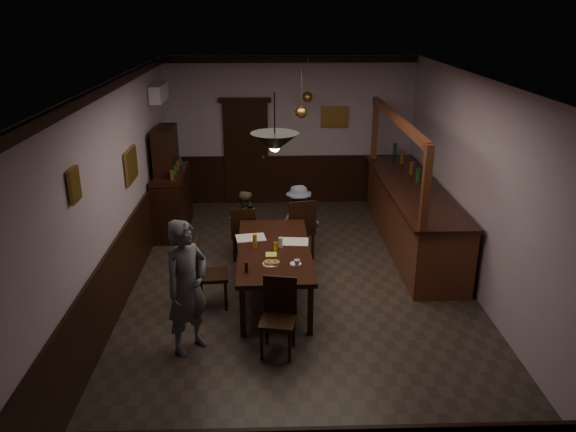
{
  "coord_description": "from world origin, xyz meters",
  "views": [
    {
      "loc": [
        -0.41,
        -7.27,
        3.91
      ],
      "look_at": [
        -0.17,
        0.06,
        1.15
      ],
      "focal_mm": 35.0,
      "sensor_mm": 36.0,
      "label": 1
    }
  ],
  "objects_px": {
    "chair_far_right": "(301,226)",
    "pendant_iron": "(275,143)",
    "chair_side": "(206,270)",
    "person_standing": "(187,287)",
    "soda_can": "(276,246)",
    "dining_table": "(274,252)",
    "bar_counter": "(412,214)",
    "person_seated_left": "(244,222)",
    "pendant_brass_mid": "(301,112)",
    "chair_near": "(279,312)",
    "pendant_brass_far": "(307,97)",
    "coffee_cup": "(297,262)",
    "chair_far_left": "(244,231)",
    "sideboard": "(171,191)",
    "person_seated_right": "(299,219)"
  },
  "relations": [
    {
      "from": "pendant_iron",
      "to": "pendant_brass_mid",
      "type": "xyz_separation_m",
      "value": [
        0.45,
        2.69,
        -0.13
      ]
    },
    {
      "from": "pendant_brass_mid",
      "to": "pendant_brass_far",
      "type": "xyz_separation_m",
      "value": [
        0.2,
        1.57,
        0.0
      ]
    },
    {
      "from": "dining_table",
      "to": "coffee_cup",
      "type": "distance_m",
      "value": 0.65
    },
    {
      "from": "dining_table",
      "to": "coffee_cup",
      "type": "bearing_deg",
      "value": -63.17
    },
    {
      "from": "chair_far_right",
      "to": "soda_can",
      "type": "relative_size",
      "value": 8.58
    },
    {
      "from": "chair_side",
      "to": "pendant_brass_mid",
      "type": "xyz_separation_m",
      "value": [
        1.4,
        2.11,
        1.76
      ]
    },
    {
      "from": "soda_can",
      "to": "chair_far_right",
      "type": "bearing_deg",
      "value": 72.84
    },
    {
      "from": "sideboard",
      "to": "person_standing",
      "type": "bearing_deg",
      "value": -78.02
    },
    {
      "from": "chair_far_right",
      "to": "bar_counter",
      "type": "bearing_deg",
      "value": -176.41
    },
    {
      "from": "chair_far_right",
      "to": "pendant_iron",
      "type": "bearing_deg",
      "value": 68.08
    },
    {
      "from": "pendant_iron",
      "to": "pendant_brass_mid",
      "type": "distance_m",
      "value": 2.73
    },
    {
      "from": "pendant_iron",
      "to": "soda_can",
      "type": "bearing_deg",
      "value": 89.42
    },
    {
      "from": "chair_near",
      "to": "person_seated_right",
      "type": "relative_size",
      "value": 0.8
    },
    {
      "from": "dining_table",
      "to": "chair_side",
      "type": "xyz_separation_m",
      "value": [
        -0.93,
        -0.22,
        -0.15
      ]
    },
    {
      "from": "person_seated_left",
      "to": "sideboard",
      "type": "relative_size",
      "value": 0.57
    },
    {
      "from": "chair_near",
      "to": "person_standing",
      "type": "bearing_deg",
      "value": -172.56
    },
    {
      "from": "chair_far_left",
      "to": "chair_near",
      "type": "height_order",
      "value": "chair_near"
    },
    {
      "from": "dining_table",
      "to": "pendant_iron",
      "type": "relative_size",
      "value": 3.27
    },
    {
      "from": "chair_near",
      "to": "chair_side",
      "type": "height_order",
      "value": "chair_side"
    },
    {
      "from": "coffee_cup",
      "to": "dining_table",
      "type": "bearing_deg",
      "value": 115.76
    },
    {
      "from": "chair_far_right",
      "to": "coffee_cup",
      "type": "height_order",
      "value": "chair_far_right"
    },
    {
      "from": "person_seated_left",
      "to": "chair_side",
      "type": "bearing_deg",
      "value": 78.43
    },
    {
      "from": "dining_table",
      "to": "bar_counter",
      "type": "height_order",
      "value": "bar_counter"
    },
    {
      "from": "chair_far_left",
      "to": "coffee_cup",
      "type": "distance_m",
      "value": 2.01
    },
    {
      "from": "chair_far_left",
      "to": "soda_can",
      "type": "xyz_separation_m",
      "value": [
        0.5,
        -1.34,
        0.31
      ]
    },
    {
      "from": "pendant_brass_far",
      "to": "dining_table",
      "type": "bearing_deg",
      "value": -100.96
    },
    {
      "from": "dining_table",
      "to": "pendant_brass_far",
      "type": "height_order",
      "value": "pendant_brass_far"
    },
    {
      "from": "person_seated_right",
      "to": "coffee_cup",
      "type": "height_order",
      "value": "person_seated_right"
    },
    {
      "from": "chair_far_right",
      "to": "soda_can",
      "type": "distance_m",
      "value": 1.44
    },
    {
      "from": "person_seated_left",
      "to": "bar_counter",
      "type": "height_order",
      "value": "bar_counter"
    },
    {
      "from": "person_seated_left",
      "to": "bar_counter",
      "type": "distance_m",
      "value": 2.85
    },
    {
      "from": "pendant_iron",
      "to": "pendant_brass_far",
      "type": "distance_m",
      "value": 4.31
    },
    {
      "from": "bar_counter",
      "to": "pendant_iron",
      "type": "height_order",
      "value": "pendant_iron"
    },
    {
      "from": "chair_far_right",
      "to": "chair_near",
      "type": "distance_m",
      "value": 2.63
    },
    {
      "from": "person_seated_left",
      "to": "bar_counter",
      "type": "bearing_deg",
      "value": -173.11
    },
    {
      "from": "sideboard",
      "to": "coffee_cup",
      "type": "bearing_deg",
      "value": -55.88
    },
    {
      "from": "chair_far_right",
      "to": "chair_side",
      "type": "bearing_deg",
      "value": 37.28
    },
    {
      "from": "chair_far_right",
      "to": "bar_counter",
      "type": "relative_size",
      "value": 0.26
    },
    {
      "from": "chair_near",
      "to": "coffee_cup",
      "type": "xyz_separation_m",
      "value": [
        0.25,
        0.75,
        0.29
      ]
    },
    {
      "from": "person_standing",
      "to": "soda_can",
      "type": "height_order",
      "value": "person_standing"
    },
    {
      "from": "chair_side",
      "to": "pendant_brass_mid",
      "type": "height_order",
      "value": "pendant_brass_mid"
    },
    {
      "from": "person_seated_left",
      "to": "pendant_brass_far",
      "type": "bearing_deg",
      "value": -118.29
    },
    {
      "from": "chair_side",
      "to": "pendant_brass_far",
      "type": "relative_size",
      "value": 1.2
    },
    {
      "from": "bar_counter",
      "to": "pendant_brass_mid",
      "type": "bearing_deg",
      "value": 175.86
    },
    {
      "from": "chair_side",
      "to": "person_standing",
      "type": "xyz_separation_m",
      "value": [
        -0.1,
        -1.05,
        0.3
      ]
    },
    {
      "from": "person_seated_left",
      "to": "pendant_brass_mid",
      "type": "bearing_deg",
      "value": -157.25
    },
    {
      "from": "soda_can",
      "to": "pendant_brass_mid",
      "type": "height_order",
      "value": "pendant_brass_mid"
    },
    {
      "from": "person_seated_right",
      "to": "pendant_iron",
      "type": "xyz_separation_m",
      "value": [
        -0.41,
        -2.36,
        1.85
      ]
    },
    {
      "from": "chair_near",
      "to": "pendant_brass_mid",
      "type": "height_order",
      "value": "pendant_brass_mid"
    },
    {
      "from": "chair_far_left",
      "to": "person_standing",
      "type": "xyz_separation_m",
      "value": [
        -0.55,
        -2.54,
        0.33
      ]
    }
  ]
}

